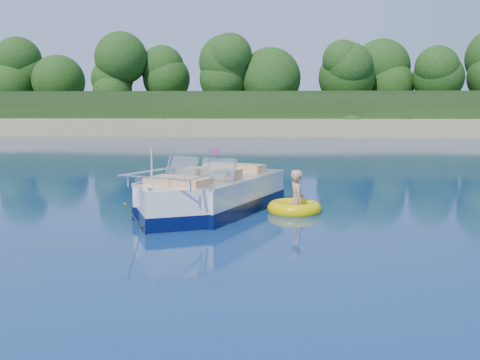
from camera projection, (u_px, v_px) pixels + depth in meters
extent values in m
plane|color=#0A204B|center=(177.00, 225.00, 11.83)|extent=(160.00, 160.00, 0.00)
cube|color=tan|center=(246.00, 129.00, 49.36)|extent=(170.00, 8.00, 2.00)
cube|color=black|center=(254.00, 118.00, 76.00)|extent=(170.00, 56.00, 6.00)
cylinder|color=black|center=(64.00, 101.00, 52.40)|extent=(0.44, 0.44, 3.20)
sphere|color=black|center=(63.00, 70.00, 51.99)|extent=(5.28, 5.28, 5.28)
cylinder|color=black|center=(248.00, 99.00, 52.93)|extent=(0.44, 0.44, 3.60)
sphere|color=black|center=(248.00, 64.00, 52.47)|extent=(5.94, 5.94, 5.94)
cylinder|color=black|center=(460.00, 104.00, 49.99)|extent=(0.44, 0.44, 2.60)
sphere|color=black|center=(462.00, 78.00, 49.65)|extent=(4.29, 4.29, 4.29)
cube|color=silver|center=(215.00, 197.00, 13.50)|extent=(3.51, 4.48, 1.10)
cube|color=silver|center=(174.00, 210.00, 11.84)|extent=(1.93, 1.93, 1.10)
cube|color=#050C37|center=(215.00, 203.00, 13.52)|extent=(3.55, 4.53, 0.32)
cube|color=#050C37|center=(174.00, 217.00, 11.86)|extent=(1.97, 1.97, 0.32)
cube|color=#A67557|center=(221.00, 184.00, 13.74)|extent=(2.65, 3.22, 0.11)
cube|color=silver|center=(215.00, 177.00, 13.43)|extent=(3.55, 4.50, 0.06)
cube|color=black|center=(252.00, 184.00, 15.43)|extent=(0.68, 0.57, 0.95)
cube|color=#8C9EA5|center=(183.00, 167.00, 12.95)|extent=(0.84, 0.66, 0.51)
cube|color=#8C9EA5|center=(217.00, 169.00, 12.53)|extent=(0.86, 0.49, 0.51)
cube|color=tan|center=(194.00, 176.00, 13.40)|extent=(0.76, 0.76, 0.42)
cube|color=tan|center=(227.00, 178.00, 12.99)|extent=(0.76, 0.76, 0.42)
cube|color=tan|center=(234.00, 171.00, 14.36)|extent=(1.73, 1.18, 0.40)
cube|color=tan|center=(179.00, 185.00, 11.94)|extent=(1.59, 1.27, 0.36)
cylinder|color=silver|center=(152.00, 169.00, 10.99)|extent=(0.04, 0.04, 0.89)
cube|color=red|center=(214.00, 151.00, 12.51)|extent=(0.22, 0.11, 0.15)
cube|color=silver|center=(151.00, 190.00, 11.00)|extent=(0.12, 0.10, 0.05)
cylinder|color=yellow|center=(134.00, 218.00, 10.82)|extent=(0.09, 1.13, 0.80)
torus|color=#EBCD00|center=(294.00, 208.00, 13.29)|extent=(1.66, 1.66, 0.36)
torus|color=red|center=(294.00, 208.00, 13.29)|extent=(1.37, 1.37, 0.12)
imported|color=tan|center=(296.00, 212.00, 13.22)|extent=(0.54, 0.91, 1.68)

